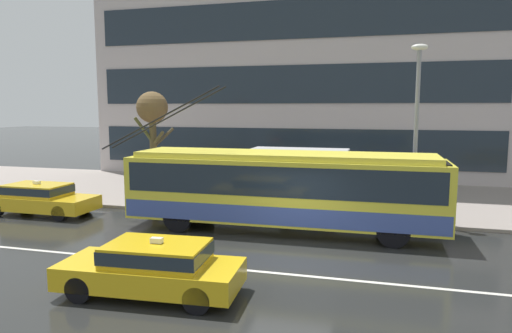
{
  "coord_description": "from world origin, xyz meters",
  "views": [
    {
      "loc": [
        2.5,
        -12.76,
        4.39
      ],
      "look_at": [
        -2.03,
        3.99,
        2.17
      ],
      "focal_mm": 32.25,
      "sensor_mm": 36.0,
      "label": 1
    }
  ],
  "objects_px": {
    "pedestrian_approaching_curb": "(207,164)",
    "street_lamp": "(417,117)",
    "trolleybus": "(283,188)",
    "pedestrian_walking_past": "(286,169)",
    "taxi_oncoming_near": "(153,266)",
    "pedestrian_at_shelter": "(404,177)",
    "taxi_queued_behind_bus": "(40,198)",
    "bus_shelter": "(300,163)",
    "street_tree_bare": "(152,114)",
    "pedestrian_waiting_by_pole": "(328,175)"
  },
  "relations": [
    {
      "from": "pedestrian_at_shelter",
      "to": "taxi_queued_behind_bus",
      "type": "bearing_deg",
      "value": -169.7
    },
    {
      "from": "street_tree_bare",
      "to": "taxi_oncoming_near",
      "type": "bearing_deg",
      "value": -62.6
    },
    {
      "from": "bus_shelter",
      "to": "pedestrian_waiting_by_pole",
      "type": "distance_m",
      "value": 1.59
    },
    {
      "from": "street_lamp",
      "to": "taxi_oncoming_near",
      "type": "bearing_deg",
      "value": -125.45
    },
    {
      "from": "taxi_queued_behind_bus",
      "to": "pedestrian_waiting_by_pole",
      "type": "distance_m",
      "value": 11.98
    },
    {
      "from": "trolleybus",
      "to": "pedestrian_waiting_by_pole",
      "type": "distance_m",
      "value": 3.18
    },
    {
      "from": "pedestrian_walking_past",
      "to": "pedestrian_waiting_by_pole",
      "type": "distance_m",
      "value": 1.98
    },
    {
      "from": "pedestrian_at_shelter",
      "to": "pedestrian_approaching_curb",
      "type": "distance_m",
      "value": 8.8
    },
    {
      "from": "trolleybus",
      "to": "pedestrian_walking_past",
      "type": "relative_size",
      "value": 6.22
    },
    {
      "from": "trolleybus",
      "to": "pedestrian_approaching_curb",
      "type": "height_order",
      "value": "trolleybus"
    },
    {
      "from": "taxi_queued_behind_bus",
      "to": "pedestrian_approaching_curb",
      "type": "bearing_deg",
      "value": 35.87
    },
    {
      "from": "pedestrian_walking_past",
      "to": "trolleybus",
      "type": "bearing_deg",
      "value": -80.22
    },
    {
      "from": "taxi_oncoming_near",
      "to": "pedestrian_waiting_by_pole",
      "type": "distance_m",
      "value": 9.88
    },
    {
      "from": "taxi_oncoming_near",
      "to": "street_tree_bare",
      "type": "height_order",
      "value": "street_tree_bare"
    },
    {
      "from": "pedestrian_walking_past",
      "to": "pedestrian_approaching_curb",
      "type": "bearing_deg",
      "value": 171.67
    },
    {
      "from": "bus_shelter",
      "to": "street_tree_bare",
      "type": "relative_size",
      "value": 0.82
    },
    {
      "from": "taxi_queued_behind_bus",
      "to": "street_tree_bare",
      "type": "relative_size",
      "value": 0.91
    },
    {
      "from": "pedestrian_approaching_curb",
      "to": "pedestrian_walking_past",
      "type": "distance_m",
      "value": 3.89
    },
    {
      "from": "taxi_queued_behind_bus",
      "to": "pedestrian_waiting_by_pole",
      "type": "relative_size",
      "value": 2.34
    },
    {
      "from": "pedestrian_approaching_curb",
      "to": "taxi_queued_behind_bus",
      "type": "bearing_deg",
      "value": -144.13
    },
    {
      "from": "bus_shelter",
      "to": "pedestrian_waiting_by_pole",
      "type": "xyz_separation_m",
      "value": [
        1.32,
        -0.81,
        -0.35
      ]
    },
    {
      "from": "pedestrian_approaching_curb",
      "to": "pedestrian_walking_past",
      "type": "relative_size",
      "value": 1.0
    },
    {
      "from": "taxi_oncoming_near",
      "to": "pedestrian_approaching_curb",
      "type": "relative_size",
      "value": 2.15
    },
    {
      "from": "trolleybus",
      "to": "pedestrian_at_shelter",
      "type": "bearing_deg",
      "value": 30.78
    },
    {
      "from": "bus_shelter",
      "to": "street_lamp",
      "type": "bearing_deg",
      "value": -15.08
    },
    {
      "from": "trolleybus",
      "to": "taxi_oncoming_near",
      "type": "relative_size",
      "value": 2.9
    },
    {
      "from": "trolleybus",
      "to": "taxi_oncoming_near",
      "type": "height_order",
      "value": "trolleybus"
    },
    {
      "from": "trolleybus",
      "to": "bus_shelter",
      "type": "height_order",
      "value": "trolleybus"
    },
    {
      "from": "taxi_queued_behind_bus",
      "to": "pedestrian_walking_past",
      "type": "distance_m",
      "value": 10.37
    },
    {
      "from": "pedestrian_walking_past",
      "to": "street_lamp",
      "type": "height_order",
      "value": "street_lamp"
    },
    {
      "from": "pedestrian_waiting_by_pole",
      "to": "pedestrian_approaching_curb",
      "type": "bearing_deg",
      "value": 168.55
    },
    {
      "from": "taxi_oncoming_near",
      "to": "pedestrian_approaching_curb",
      "type": "xyz_separation_m",
      "value": [
        -2.69,
        10.51,
        1.07
      ]
    },
    {
      "from": "bus_shelter",
      "to": "pedestrian_at_shelter",
      "type": "bearing_deg",
      "value": -15.99
    },
    {
      "from": "taxi_queued_behind_bus",
      "to": "pedestrian_approaching_curb",
      "type": "distance_m",
      "value": 7.25
    },
    {
      "from": "trolleybus",
      "to": "taxi_queued_behind_bus",
      "type": "relative_size",
      "value": 2.76
    },
    {
      "from": "trolleybus",
      "to": "street_lamp",
      "type": "xyz_separation_m",
      "value": [
        4.58,
        2.48,
        2.48
      ]
    },
    {
      "from": "pedestrian_approaching_curb",
      "to": "pedestrian_walking_past",
      "type": "height_order",
      "value": "pedestrian_walking_past"
    },
    {
      "from": "taxi_queued_behind_bus",
      "to": "pedestrian_approaching_curb",
      "type": "relative_size",
      "value": 2.26
    },
    {
      "from": "trolleybus",
      "to": "street_lamp",
      "type": "bearing_deg",
      "value": 28.4
    },
    {
      "from": "taxi_oncoming_near",
      "to": "pedestrian_at_shelter",
      "type": "relative_size",
      "value": 2.11
    },
    {
      "from": "pedestrian_approaching_curb",
      "to": "street_lamp",
      "type": "relative_size",
      "value": 0.31
    },
    {
      "from": "pedestrian_at_shelter",
      "to": "street_lamp",
      "type": "relative_size",
      "value": 0.31
    },
    {
      "from": "taxi_queued_behind_bus",
      "to": "pedestrian_at_shelter",
      "type": "height_order",
      "value": "pedestrian_at_shelter"
    },
    {
      "from": "pedestrian_waiting_by_pole",
      "to": "taxi_queued_behind_bus",
      "type": "bearing_deg",
      "value": -165.26
    },
    {
      "from": "pedestrian_at_shelter",
      "to": "pedestrian_approaching_curb",
      "type": "relative_size",
      "value": 1.02
    },
    {
      "from": "bus_shelter",
      "to": "street_tree_bare",
      "type": "distance_m",
      "value": 7.39
    },
    {
      "from": "pedestrian_approaching_curb",
      "to": "street_tree_bare",
      "type": "distance_m",
      "value": 3.55
    },
    {
      "from": "pedestrian_waiting_by_pole",
      "to": "street_lamp",
      "type": "height_order",
      "value": "street_lamp"
    },
    {
      "from": "bus_shelter",
      "to": "street_lamp",
      "type": "height_order",
      "value": "street_lamp"
    },
    {
      "from": "pedestrian_approaching_curb",
      "to": "bus_shelter",
      "type": "bearing_deg",
      "value": -4.58
    }
  ]
}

